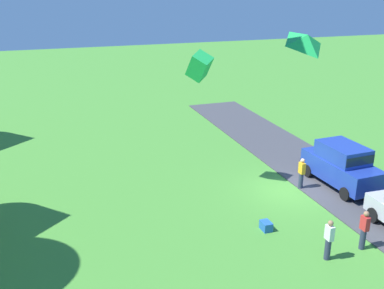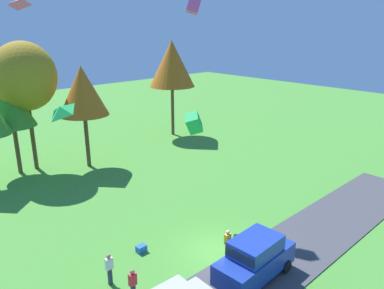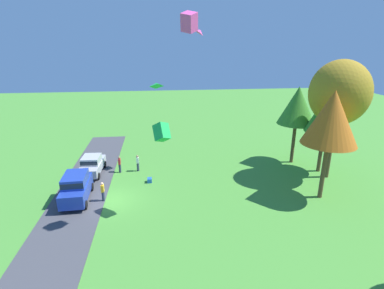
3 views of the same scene
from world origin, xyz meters
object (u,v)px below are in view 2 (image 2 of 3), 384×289
person_on_lawn (133,285)px  tree_left_of_center (172,64)px  tree_far_right (24,77)px  cooler_box (141,249)px  kite_diamond_trailing_tail (60,110)px  person_beside_suv (109,269)px  person_watching_sky (228,244)px  car_suv_far_end (255,257)px  tree_center_back (11,105)px  kite_box_high_left (194,4)px  kite_diamond_high_right (19,3)px  tree_far_left (83,91)px  kite_box_low_drifter (194,123)px

person_on_lawn → tree_left_of_center: 28.86m
tree_far_right → cooler_box: bearing=-92.7°
person_on_lawn → kite_diamond_trailing_tail: 8.74m
person_beside_suv → tree_left_of_center: tree_left_of_center is taller
person_on_lawn → person_watching_sky: size_ratio=1.00×
person_on_lawn → person_beside_suv: (-0.16, 1.79, 0.00)m
car_suv_far_end → tree_center_back: size_ratio=0.59×
person_watching_sky → tree_far_right: bearing=96.4°
car_suv_far_end → kite_box_high_left: 15.75m
person_on_lawn → tree_left_of_center: tree_left_of_center is taller
car_suv_far_end → tree_center_back: 23.69m
person_watching_sky → tree_center_back: 21.76m
person_beside_suv → kite_diamond_high_right: size_ratio=1.86×
tree_far_left → kite_diamond_high_right: size_ratio=9.89×
car_suv_far_end → kite_diamond_high_right: bearing=118.3°
person_watching_sky → kite_box_low_drifter: kite_box_low_drifter is taller
person_beside_suv → kite_box_high_left: (9.74, 4.25, 12.71)m
tree_center_back → tree_far_left: 5.89m
kite_diamond_trailing_tail → kite_box_high_left: kite_box_high_left is taller
person_watching_sky → cooler_box: person_watching_sky is taller
person_beside_suv → kite_diamond_high_right: bearing=93.6°
tree_left_of_center → kite_diamond_trailing_tail: (-20.30, -16.06, 0.44)m
tree_far_right → kite_box_low_drifter: 16.64m
person_beside_suv → kite_box_high_left: 16.57m
kite_diamond_high_right → tree_far_left: bearing=50.3°
person_beside_suv → kite_diamond_high_right: 14.06m
kite_diamond_trailing_tail → kite_box_high_left: 11.73m
kite_diamond_high_right → car_suv_far_end: bearing=-61.7°
tree_far_left → car_suv_far_end: bearing=-95.0°
person_beside_suv → kite_box_low_drifter: kite_box_low_drifter is taller
tree_left_of_center → person_on_lawn: bearing=-134.2°
car_suv_far_end → kite_diamond_high_right: (-5.94, 11.02, 12.12)m
car_suv_far_end → kite_diamond_high_right: size_ratio=5.09×
tree_left_of_center → kite_box_low_drifter: (-11.58, -15.80, -1.75)m
kite_diamond_high_right → kite_box_low_drifter: (8.43, -3.92, -6.99)m
car_suv_far_end → tree_far_right: 24.12m
tree_center_back → tree_far_left: size_ratio=0.88×
kite_box_high_left → car_suv_far_end: bearing=-115.2°
car_suv_far_end → cooler_box: (-2.78, 5.87, -1.10)m
person_on_lawn → kite_box_high_left: (9.58, 6.04, 12.71)m
person_watching_sky → kite_diamond_trailing_tail: (-6.60, 4.68, 7.74)m
tree_far_right → kite_box_low_drifter: size_ratio=9.45×
person_on_lawn → tree_center_back: (1.97, 20.08, 5.17)m
tree_far_right → tree_left_of_center: 16.05m
tree_left_of_center → car_suv_far_end: bearing=-121.6°
person_beside_suv → tree_center_back: tree_center_back is taller
tree_far_right → tree_left_of_center: bearing=-0.5°
tree_far_left → kite_diamond_trailing_tail: (-7.99, -13.45, 1.73)m
person_watching_sky → tree_far_left: tree_far_left is taller
person_beside_suv → tree_far_left: bearing=64.9°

